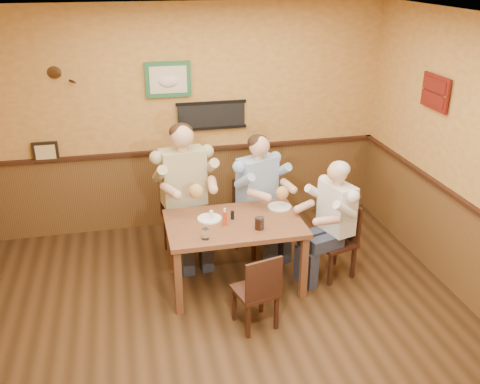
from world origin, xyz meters
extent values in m
plane|color=black|center=(0.00, 0.00, 0.00)|extent=(5.00, 5.00, 0.00)
cube|color=silver|center=(0.00, 0.00, 2.80)|extent=(5.00, 5.00, 0.02)
cube|color=gold|center=(0.00, 2.50, 1.40)|extent=(5.00, 0.02, 2.80)
cube|color=brown|center=(0.00, 2.48, 0.50)|extent=(5.00, 0.02, 1.00)
cube|color=brown|center=(2.48, 0.00, 0.50)|extent=(0.02, 5.00, 1.00)
cube|color=black|center=(0.31, 2.46, 1.45)|extent=(0.88, 0.03, 0.34)
cube|color=#216136|center=(-0.20, 2.46, 1.92)|extent=(0.54, 0.03, 0.42)
cube|color=black|center=(-1.70, 2.46, 1.12)|extent=(0.30, 0.03, 0.26)
cube|color=maroon|center=(2.46, 1.05, 1.95)|extent=(0.03, 0.48, 0.36)
cube|color=brown|center=(0.26, 0.90, 0.72)|extent=(1.40, 0.90, 0.05)
cube|color=brown|center=(-0.38, 0.51, 0.35)|extent=(0.07, 0.07, 0.70)
cube|color=brown|center=(0.90, 0.51, 0.35)|extent=(0.07, 0.07, 0.70)
cube|color=brown|center=(-0.38, 1.29, 0.35)|extent=(0.07, 0.07, 0.70)
cube|color=brown|center=(0.90, 1.29, 0.35)|extent=(0.07, 0.07, 0.70)
cylinder|color=white|center=(-0.09, 0.60, 0.80)|extent=(0.07, 0.07, 0.11)
cylinder|color=white|center=(0.48, 0.68, 0.81)|extent=(0.10, 0.10, 0.13)
cylinder|color=black|center=(0.47, 0.68, 0.81)|extent=(0.09, 0.09, 0.12)
cylinder|color=#B63913|center=(0.15, 0.84, 0.83)|extent=(0.04, 0.04, 0.17)
cylinder|color=silver|center=(0.04, 1.00, 0.80)|extent=(0.05, 0.05, 0.10)
cylinder|color=black|center=(0.26, 0.96, 0.80)|extent=(0.05, 0.05, 0.09)
cylinder|color=white|center=(0.02, 1.01, 0.76)|extent=(0.27, 0.27, 0.02)
cylinder|color=silver|center=(0.82, 1.12, 0.76)|extent=(0.34, 0.34, 0.02)
camera|label=1|loc=(-0.76, -3.92, 3.23)|focal=40.00mm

